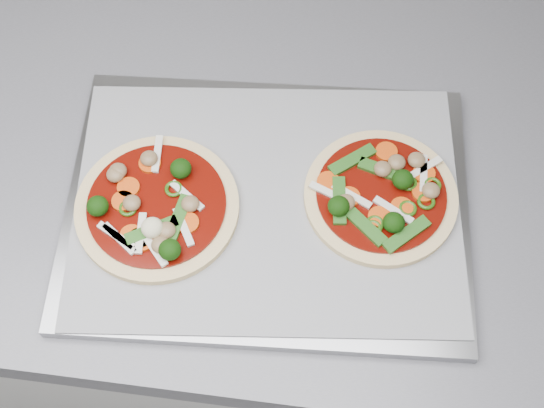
# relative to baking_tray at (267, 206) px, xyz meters

# --- Properties ---
(baking_tray) EXTENTS (0.47, 0.36, 0.01)m
(baking_tray) POSITION_rel_baking_tray_xyz_m (0.00, 0.00, 0.00)
(baking_tray) COLOR gray
(baking_tray) RESTS_ON countertop
(parchment) EXTENTS (0.46, 0.35, 0.00)m
(parchment) POSITION_rel_baking_tray_xyz_m (0.00, 0.00, 0.01)
(parchment) COLOR gray
(parchment) RESTS_ON baking_tray
(pizza_left) EXTENTS (0.20, 0.20, 0.03)m
(pizza_left) POSITION_rel_baking_tray_xyz_m (-0.12, -0.03, 0.02)
(pizza_left) COLOR #ECCD8B
(pizza_left) RESTS_ON parchment
(pizza_right) EXTENTS (0.20, 0.20, 0.03)m
(pizza_right) POSITION_rel_baking_tray_xyz_m (0.12, 0.02, 0.02)
(pizza_right) COLOR #ECCD8B
(pizza_right) RESTS_ON parchment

